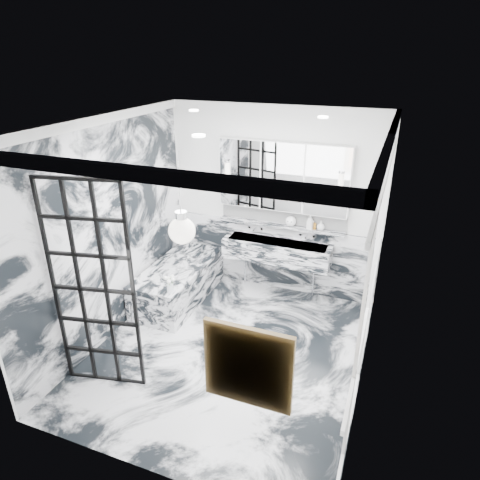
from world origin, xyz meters
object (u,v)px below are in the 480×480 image
at_px(trough_sink, 277,251).
at_px(mirror_cabinet, 283,177).
at_px(crittall_door, 93,290).
at_px(bathtub, 179,282).

bearing_deg(trough_sink, mirror_cabinet, 90.00).
distance_m(crittall_door, bathtub, 2.07).
xyz_separation_m(crittall_door, bathtub, (-0.07, 1.85, -0.91)).
height_order(crittall_door, mirror_cabinet, crittall_door).
relative_size(crittall_door, bathtub, 1.44).
relative_size(trough_sink, bathtub, 0.97).
distance_m(trough_sink, bathtub, 1.55).
xyz_separation_m(crittall_door, mirror_cabinet, (1.26, 2.68, 0.63)).
bearing_deg(crittall_door, trough_sink, 51.51).
bearing_deg(mirror_cabinet, crittall_door, -115.13).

